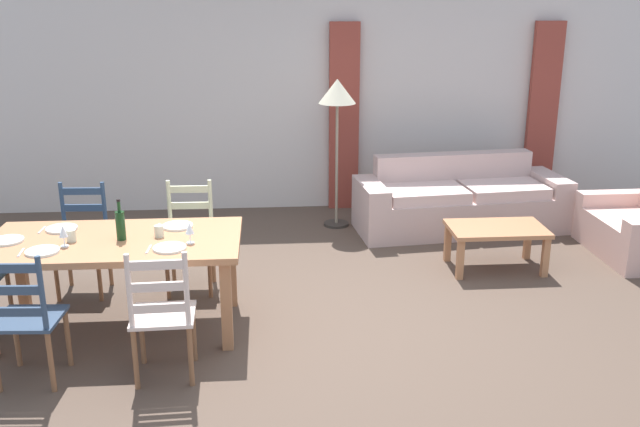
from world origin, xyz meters
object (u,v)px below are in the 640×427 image
object	(u,v)px
wine_glass_near_right	(190,229)
coffee_table	(496,233)
dining_chair_near_left	(25,318)
dining_chair_far_left	(83,239)
wine_bottle	(120,225)
dining_chair_far_right	(190,237)
wine_glass_near_left	(63,232)
coffee_cup_primary	(159,231)
couch	(459,203)
coffee_cup_secondary	(71,236)
standing_lamp	(337,100)
dining_chair_near_right	(162,315)
dining_table	(115,250)

from	to	relation	value
wine_glass_near_right	coffee_table	xyz separation A→B (m)	(2.72, 1.15, -0.51)
dining_chair_near_left	dining_chair_far_left	bearing A→B (deg)	89.91
wine_bottle	dining_chair_far_right	bearing A→B (deg)	62.42
dining_chair_far_right	coffee_table	distance (m)	2.84
wine_glass_near_right	wine_glass_near_left	bearing A→B (deg)	-179.82
coffee_cup_primary	couch	bearing A→B (deg)	36.89
coffee_cup_primary	coffee_cup_secondary	world-z (taller)	same
dining_chair_far_left	standing_lamp	size ratio (longest dim) A/B	0.59
coffee_cup_secondary	coffee_table	world-z (taller)	coffee_cup_secondary
dining_chair_near_right	wine_glass_near_left	distance (m)	1.07
dining_table	dining_chair_far_left	distance (m)	0.92
wine_glass_near_right	coffee_table	distance (m)	3.00
dining_chair_near_left	dining_chair_far_right	xyz separation A→B (m)	(0.93, 1.53, 0.00)
dining_chair_far_right	coffee_table	world-z (taller)	dining_chair_far_right
dining_chair_far_left	wine_bottle	distance (m)	1.02
coffee_cup_primary	dining_table	bearing A→B (deg)	-175.64
dining_chair_far_right	wine_glass_near_left	xyz separation A→B (m)	(-0.80, -0.92, 0.38)
dining_table	standing_lamp	size ratio (longest dim) A/B	1.16
dining_table	couch	distance (m)	3.98
wine_bottle	coffee_cup_primary	bearing A→B (deg)	8.93
dining_table	dining_chair_near_left	xyz separation A→B (m)	(-0.45, -0.76, -0.19)
coffee_cup_primary	coffee_table	bearing A→B (deg)	18.40
dining_chair_far_left	couch	world-z (taller)	dining_chair_far_left
dining_table	wine_glass_near_right	xyz separation A→B (m)	(0.59, -0.14, 0.20)
coffee_cup_primary	standing_lamp	distance (m)	2.94
wine_glass_near_right	coffee_table	bearing A→B (deg)	22.91
dining_chair_near_right	couch	xyz separation A→B (m)	(2.82, 3.00, -0.19)
dining_chair_far_left	wine_glass_near_right	world-z (taller)	dining_chair_far_left
coffee_cup_secondary	dining_chair_far_right	bearing A→B (deg)	45.96
dining_table	dining_chair_far_right	size ratio (longest dim) A/B	1.98
dining_chair_near_left	dining_chair_far_left	xyz separation A→B (m)	(0.00, 1.54, 0.00)
wine_bottle	coffee_cup_secondary	distance (m)	0.37
coffee_table	couch	bearing A→B (deg)	91.64
wine_bottle	coffee_cup_primary	distance (m)	0.29
wine_glass_near_left	coffee_table	size ratio (longest dim) A/B	0.18
dining_table	wine_glass_near_left	world-z (taller)	wine_glass_near_left
dining_chair_far_left	couch	size ratio (longest dim) A/B	0.41
dining_chair_far_left	wine_glass_near_left	size ratio (longest dim) A/B	5.96
dining_chair_far_right	dining_chair_near_right	bearing A→B (deg)	-91.12
wine_glass_near_left	standing_lamp	bearing A→B (deg)	48.56
couch	coffee_cup_primary	bearing A→B (deg)	-143.11
dining_chair_near_left	coffee_cup_primary	xyz separation A→B (m)	(0.78, 0.78, 0.32)
dining_chair_far_left	coffee_cup_primary	world-z (taller)	dining_chair_far_left
wine_glass_near_right	coffee_cup_secondary	distance (m)	0.90
wine_glass_near_right	coffee_cup_primary	size ratio (longest dim) A/B	1.79
dining_chair_far_right	standing_lamp	distance (m)	2.38
couch	standing_lamp	bearing A→B (deg)	172.16
dining_chair_far_left	wine_glass_near_right	distance (m)	1.43
couch	dining_chair_near_left	bearing A→B (deg)	-141.26
coffee_cup_secondary	standing_lamp	distance (m)	3.36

